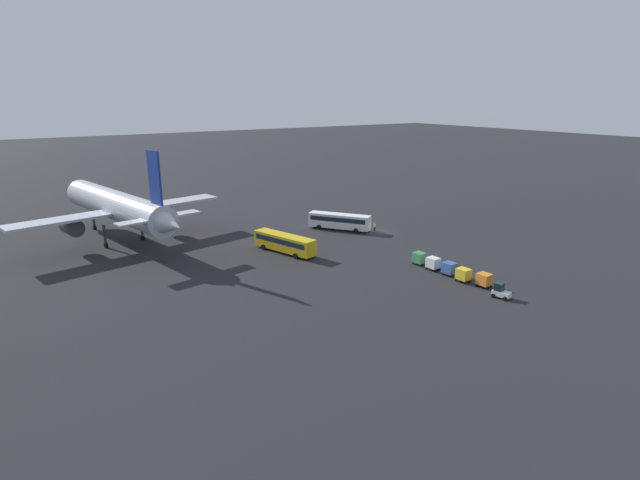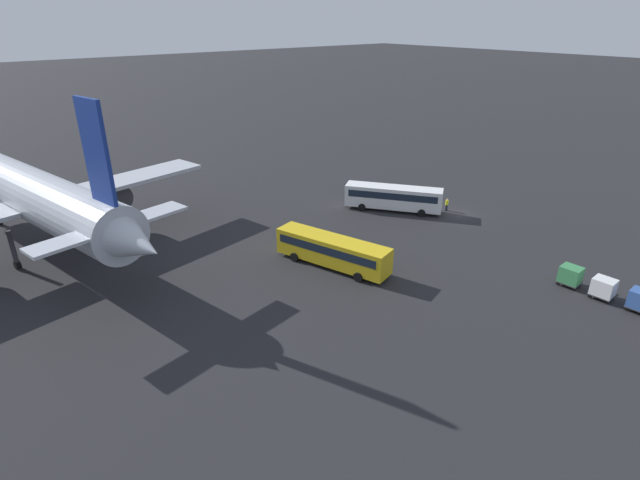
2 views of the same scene
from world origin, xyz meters
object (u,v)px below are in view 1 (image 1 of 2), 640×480
at_px(cargo_cart_blue, 449,268).
at_px(cargo_cart_white, 433,263).
at_px(airplane, 118,206).
at_px(shuttle_bus_far, 284,242).
at_px(baggage_tug, 501,291).
at_px(worker_person, 375,227).
at_px(cargo_cart_green, 419,258).
at_px(shuttle_bus_near, 339,220).
at_px(cargo_cart_orange, 484,279).
at_px(cargo_cart_yellow, 463,274).

relative_size(cargo_cart_blue, cargo_cart_white, 1.00).
bearing_deg(airplane, shuttle_bus_far, -145.83).
height_order(baggage_tug, worker_person, baggage_tug).
relative_size(worker_person, cargo_cart_blue, 0.84).
bearing_deg(cargo_cart_blue, cargo_cart_green, 2.21).
height_order(shuttle_bus_near, cargo_cart_blue, shuttle_bus_near).
relative_size(airplane, cargo_cart_white, 22.23).
xyz_separation_m(shuttle_bus_far, cargo_cart_green, (-18.13, -15.23, -0.75)).
bearing_deg(cargo_cart_green, worker_person, -20.04).
bearing_deg(worker_person, cargo_cart_orange, 168.36).
bearing_deg(cargo_cart_green, shuttle_bus_near, -4.54).
distance_m(shuttle_bus_far, cargo_cart_yellow, 31.40).
bearing_deg(baggage_tug, worker_person, -26.23).
relative_size(airplane, baggage_tug, 17.42).
relative_size(cargo_cart_white, cargo_cart_green, 1.00).
relative_size(cargo_cart_orange, cargo_cart_green, 1.00).
height_order(shuttle_bus_near, cargo_cart_yellow, shuttle_bus_near).
xyz_separation_m(shuttle_bus_near, cargo_cart_yellow, (-34.78, 2.16, -0.80)).
relative_size(shuttle_bus_near, cargo_cart_blue, 5.87).
relative_size(shuttle_bus_far, cargo_cart_white, 6.34).
height_order(airplane, cargo_cart_green, airplane).
bearing_deg(baggage_tug, cargo_cart_orange, -32.60).
bearing_deg(cargo_cart_yellow, cargo_cart_blue, -7.09).
bearing_deg(cargo_cart_white, cargo_cart_yellow, 179.07).
xyz_separation_m(shuttle_bus_near, baggage_tug, (-41.81, 2.66, -1.05)).
relative_size(shuttle_bus_far, cargo_cart_green, 6.34).
distance_m(shuttle_bus_near, cargo_cart_green, 25.48).
bearing_deg(cargo_cart_green, cargo_cart_orange, -176.88).
bearing_deg(cargo_cart_yellow, cargo_cart_orange, -165.15).
bearing_deg(shuttle_bus_far, cargo_cart_yellow, -167.23).
xyz_separation_m(baggage_tug, cargo_cart_blue, (10.16, -0.88, 0.25)).
height_order(cargo_cart_blue, cargo_cart_white, same).
height_order(worker_person, cargo_cart_white, cargo_cart_white).
distance_m(baggage_tug, cargo_cart_orange, 4.12).
relative_size(shuttle_bus_far, cargo_cart_blue, 6.34).
bearing_deg(cargo_cart_white, worker_person, -17.67).
relative_size(baggage_tug, cargo_cart_blue, 1.28).
bearing_deg(cargo_cart_yellow, shuttle_bus_far, 28.72).
distance_m(shuttle_bus_far, baggage_tug, 37.52).
height_order(shuttle_bus_far, cargo_cart_orange, shuttle_bus_far).
xyz_separation_m(cargo_cart_yellow, cargo_cart_blue, (3.13, -0.39, 0.00)).
relative_size(shuttle_bus_near, cargo_cart_white, 5.87).
bearing_deg(cargo_cart_blue, cargo_cart_white, 5.24).
bearing_deg(cargo_cart_yellow, shuttle_bus_near, -3.56).
relative_size(cargo_cart_yellow, cargo_cart_green, 1.00).
distance_m(shuttle_bus_near, cargo_cart_yellow, 34.86).
height_order(shuttle_bus_near, cargo_cart_white, shuttle_bus_near).
distance_m(baggage_tug, cargo_cart_green, 16.44).
relative_size(airplane, cargo_cart_green, 22.23).
bearing_deg(cargo_cart_yellow, worker_person, -14.32).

